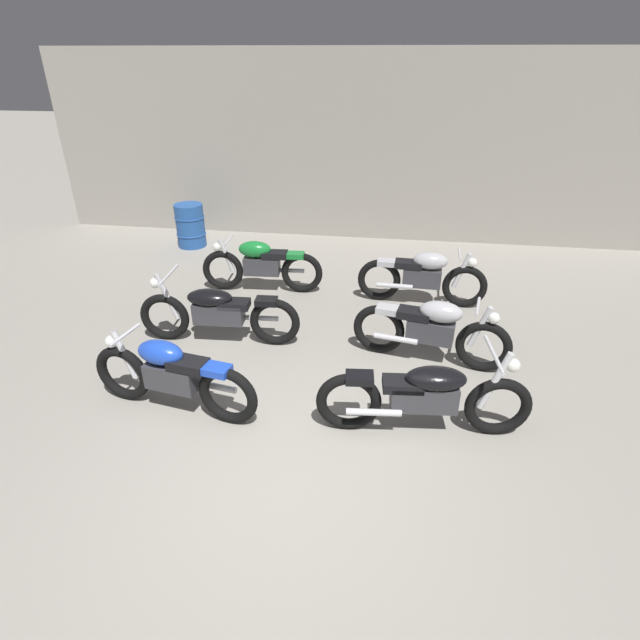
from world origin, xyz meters
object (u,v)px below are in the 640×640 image
at_px(motorcycle_right_row_2, 423,276).
at_px(oil_drum, 190,225).
at_px(motorcycle_right_row_1, 431,329).
at_px(motorcycle_left_row_1, 218,312).
at_px(motorcycle_left_row_0, 171,374).
at_px(motorcycle_left_row_2, 261,264).
at_px(motorcycle_right_row_0, 425,395).

xyz_separation_m(motorcycle_right_row_2, oil_drum, (-4.51, 2.02, -0.03)).
relative_size(motorcycle_right_row_1, motorcycle_right_row_2, 0.99).
relative_size(motorcycle_left_row_1, motorcycle_right_row_1, 1.11).
relative_size(motorcycle_left_row_0, motorcycle_left_row_2, 0.99).
distance_m(motorcycle_left_row_2, motorcycle_right_row_1, 3.17).
distance_m(motorcycle_right_row_0, motorcycle_right_row_2, 3.07).
bearing_deg(motorcycle_right_row_2, motorcycle_left_row_2, 177.74).
bearing_deg(motorcycle_right_row_2, oil_drum, 155.93).
bearing_deg(motorcycle_left_row_1, motorcycle_left_row_0, -90.12).
distance_m(motorcycle_left_row_0, motorcycle_right_row_2, 4.13).
height_order(motorcycle_left_row_2, oil_drum, motorcycle_left_row_2).
distance_m(motorcycle_left_row_2, motorcycle_right_row_2, 2.57).
bearing_deg(motorcycle_left_row_1, motorcycle_right_row_1, -1.70).
xyz_separation_m(motorcycle_left_row_1, motorcycle_right_row_1, (2.78, -0.08, 0.01)).
relative_size(motorcycle_left_row_0, oil_drum, 2.31).
distance_m(motorcycle_left_row_0, motorcycle_right_row_0, 2.66).
distance_m(motorcycle_left_row_1, motorcycle_right_row_2, 3.16).
bearing_deg(motorcycle_right_row_0, motorcycle_left_row_2, 128.29).
relative_size(motorcycle_left_row_0, motorcycle_right_row_0, 0.90).
height_order(motorcycle_left_row_1, motorcycle_right_row_0, same).
distance_m(motorcycle_left_row_0, motorcycle_left_row_2, 3.21).
xyz_separation_m(motorcycle_left_row_0, motorcycle_left_row_1, (0.00, 1.50, -0.01)).
bearing_deg(oil_drum, motorcycle_right_row_0, -48.80).
height_order(motorcycle_left_row_0, motorcycle_right_row_1, same).
xyz_separation_m(motorcycle_right_row_0, motorcycle_right_row_2, (0.06, 3.07, 0.01)).
height_order(motorcycle_right_row_1, oil_drum, motorcycle_right_row_1).
height_order(motorcycle_right_row_0, motorcycle_right_row_1, motorcycle_right_row_0).
height_order(motorcycle_left_row_1, motorcycle_left_row_2, motorcycle_left_row_1).
xyz_separation_m(motorcycle_left_row_1, motorcycle_right_row_2, (2.72, 1.61, 0.01)).
xyz_separation_m(motorcycle_left_row_2, motorcycle_right_row_1, (2.62, -1.79, 0.00)).
height_order(motorcycle_right_row_0, motorcycle_right_row_2, motorcycle_right_row_0).
bearing_deg(motorcycle_left_row_1, motorcycle_right_row_2, 30.56).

